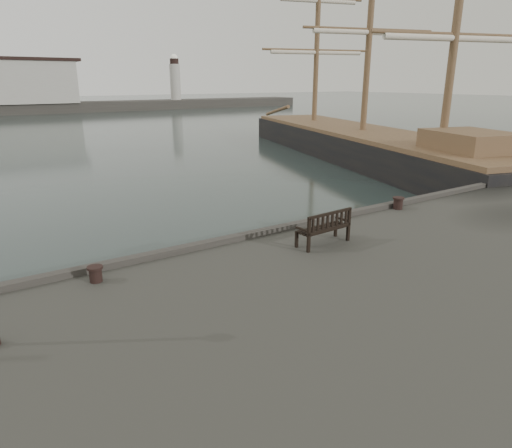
{
  "coord_description": "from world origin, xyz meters",
  "views": [
    {
      "loc": [
        -8.13,
        -11.73,
        6.35
      ],
      "look_at": [
        -0.67,
        -0.5,
        2.1
      ],
      "focal_mm": 32.0,
      "sensor_mm": 36.0,
      "label": 1
    }
  ],
  "objects_px": {
    "bench": "(324,234)",
    "tall_ship_main": "(361,150)",
    "bollard_left": "(96,274)",
    "bollard_right": "(398,203)"
  },
  "relations": [
    {
      "from": "bollard_left",
      "to": "bollard_right",
      "type": "bearing_deg",
      "value": 1.72
    },
    {
      "from": "bench",
      "to": "bollard_right",
      "type": "xyz_separation_m",
      "value": [
        5.11,
        1.42,
        -0.1
      ]
    },
    {
      "from": "bench",
      "to": "bollard_right",
      "type": "bearing_deg",
      "value": 11.91
    },
    {
      "from": "tall_ship_main",
      "to": "bollard_right",
      "type": "bearing_deg",
      "value": -116.17
    },
    {
      "from": "tall_ship_main",
      "to": "bench",
      "type": "bearing_deg",
      "value": -122.24
    },
    {
      "from": "bench",
      "to": "tall_ship_main",
      "type": "xyz_separation_m",
      "value": [
        19.94,
        17.56,
        -1.2
      ]
    },
    {
      "from": "bollard_left",
      "to": "bollard_right",
      "type": "height_order",
      "value": "bollard_right"
    },
    {
      "from": "bench",
      "to": "bollard_right",
      "type": "height_order",
      "value": "bench"
    },
    {
      "from": "bollard_left",
      "to": "bollard_right",
      "type": "relative_size",
      "value": 0.87
    },
    {
      "from": "bollard_right",
      "to": "tall_ship_main",
      "type": "distance_m",
      "value": 21.94
    }
  ]
}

